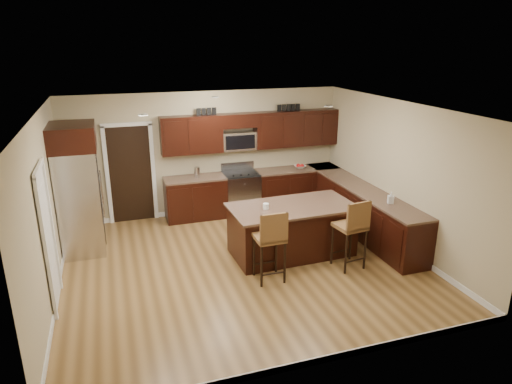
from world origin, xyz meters
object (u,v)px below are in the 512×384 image
object	(u,v)px
island	(292,231)
refrigerator	(78,188)
stool_left	(271,238)
stool_right	(353,226)
range	(241,193)

from	to	relation	value
island	refrigerator	size ratio (longest dim) A/B	0.96
stool_left	stool_right	world-z (taller)	stool_right
island	refrigerator	world-z (taller)	refrigerator
range	island	world-z (taller)	range
stool_left	refrigerator	bearing A→B (deg)	142.57
stool_right	refrigerator	world-z (taller)	refrigerator
range	stool_left	bearing A→B (deg)	-97.69
refrigerator	range	bearing A→B (deg)	15.93
stool_right	stool_left	bearing A→B (deg)	172.17
stool_left	island	bearing A→B (deg)	49.94
island	refrigerator	bearing A→B (deg)	157.63
island	refrigerator	distance (m)	3.91
range	stool_right	size ratio (longest dim) A/B	0.90
stool_left	refrigerator	xyz separation A→B (m)	(-2.88, 2.19, 0.44)
stool_right	refrigerator	size ratio (longest dim) A/B	0.53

